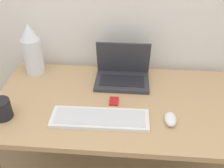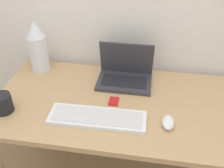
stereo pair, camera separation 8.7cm
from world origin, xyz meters
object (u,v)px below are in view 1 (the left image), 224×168
Objects in this scene: mug at (2,109)px; keyboard at (100,118)px; vase at (32,50)px; laptop at (122,73)px; mouse at (170,119)px; mp3_player at (114,101)px.

keyboard is at bearing 1.89° from mug.
laptop is at bearing -4.83° from vase.
mouse is at bearing -54.02° from laptop.
mug reaches higher than mp3_player.
vase is at bearing 85.71° from mug.
laptop is at bearing 32.99° from mug.
mug reaches higher than mouse.
laptop is 0.41m from mouse.
mug is (-0.79, -0.03, 0.03)m from mouse.
laptop is 0.53m from vase.
vase reaches higher than mouse.
keyboard is 4.84× the size of mug.
vase is 0.42m from mug.
mp3_player is 0.69× the size of mug.
keyboard reaches higher than mp3_player.
vase is (-0.52, 0.04, 0.10)m from laptop.
mp3_player is at bearing 16.65° from mug.
keyboard is at bearing -112.00° from mp3_player.
mouse reaches higher than mp3_player.
laptop is 4.54× the size of mp3_player.
vase is 4.63× the size of mp3_player.
vase reaches higher than keyboard.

